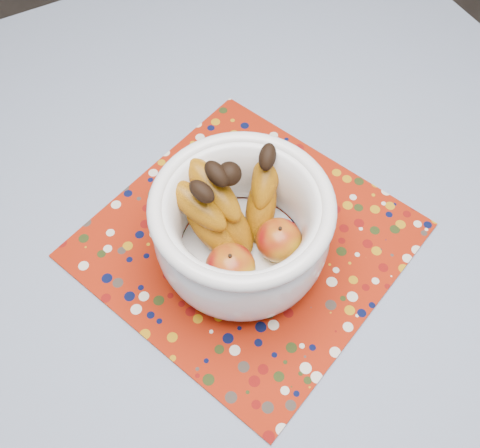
{
  "coord_description": "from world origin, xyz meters",
  "views": [
    {
      "loc": [
        -0.2,
        -0.4,
        1.49
      ],
      "look_at": [
        -0.01,
        -0.04,
        0.85
      ],
      "focal_mm": 42.0,
      "sensor_mm": 36.0,
      "label": 1
    }
  ],
  "objects": [
    {
      "name": "tablecloth",
      "position": [
        0.0,
        0.0,
        0.76
      ],
      "size": [
        1.32,
        1.32,
        0.01
      ],
      "primitive_type": "cube",
      "color": "slate",
      "rests_on": "table"
    },
    {
      "name": "fruit_bowl",
      "position": [
        -0.01,
        -0.04,
        0.85
      ],
      "size": [
        0.26,
        0.25,
        0.18
      ],
      "color": "white",
      "rests_on": "placemat"
    },
    {
      "name": "placemat",
      "position": [
        0.01,
        -0.02,
        0.76
      ],
      "size": [
        0.54,
        0.54,
        0.0
      ],
      "primitive_type": "cube",
      "rotation": [
        0.0,
        0.0,
        0.38
      ],
      "color": "maroon",
      "rests_on": "tablecloth"
    },
    {
      "name": "table",
      "position": [
        0.0,
        0.0,
        0.67
      ],
      "size": [
        1.2,
        1.2,
        0.75
      ],
      "color": "brown",
      "rests_on": "ground"
    }
  ]
}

